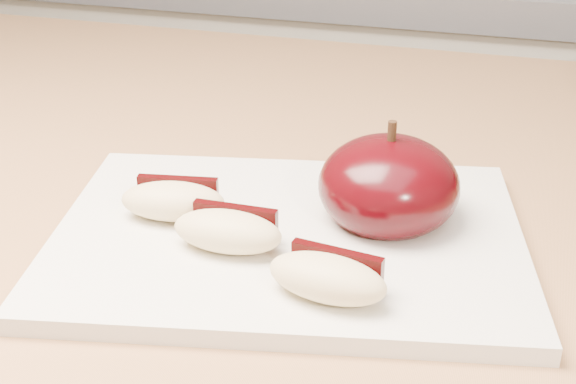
# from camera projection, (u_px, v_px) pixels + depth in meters

# --- Properties ---
(back_cabinet) EXTENTS (2.40, 0.62, 0.94)m
(back_cabinet) POSITION_uv_depth(u_px,v_px,m) (429.00, 233.00, 1.35)
(back_cabinet) COLOR silver
(back_cabinet) RESTS_ON ground
(cutting_board) EXTENTS (0.31, 0.25, 0.01)m
(cutting_board) POSITION_uv_depth(u_px,v_px,m) (288.00, 238.00, 0.47)
(cutting_board) COLOR silver
(cutting_board) RESTS_ON island_counter
(apple_half) EXTENTS (0.08, 0.08, 0.07)m
(apple_half) POSITION_uv_depth(u_px,v_px,m) (389.00, 186.00, 0.47)
(apple_half) COLOR black
(apple_half) RESTS_ON cutting_board
(apple_wedge_a) EXTENTS (0.07, 0.04, 0.02)m
(apple_wedge_a) POSITION_uv_depth(u_px,v_px,m) (174.00, 200.00, 0.48)
(apple_wedge_a) COLOR #DAC18A
(apple_wedge_a) RESTS_ON cutting_board
(apple_wedge_b) EXTENTS (0.06, 0.03, 0.02)m
(apple_wedge_b) POSITION_uv_depth(u_px,v_px,m) (228.00, 230.00, 0.44)
(apple_wedge_b) COLOR #DAC18A
(apple_wedge_b) RESTS_ON cutting_board
(apple_wedge_c) EXTENTS (0.07, 0.04, 0.02)m
(apple_wedge_c) POSITION_uv_depth(u_px,v_px,m) (328.00, 277.00, 0.40)
(apple_wedge_c) COLOR #DAC18A
(apple_wedge_c) RESTS_ON cutting_board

